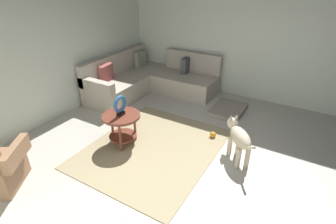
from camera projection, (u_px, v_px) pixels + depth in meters
ground_plane at (188, 170)px, 3.82m from camera, size 6.00×6.00×0.10m
wall_back at (37, 49)px, 4.48m from camera, size 6.00×0.12×2.70m
wall_right at (254, 36)px, 5.39m from camera, size 0.12×6.00×2.70m
area_rug at (153, 148)px, 4.22m from camera, size 2.30×1.90×0.01m
sectional_couch at (149, 80)px, 6.07m from camera, size 2.20×2.25×0.88m
side_table at (122, 122)px, 4.14m from camera, size 0.60×0.60×0.54m
torus_sculpture at (120, 105)px, 4.01m from camera, size 0.28×0.08×0.33m
dog_bed_mat at (228, 110)px, 5.31m from camera, size 0.80×0.60×0.09m
dog at (239, 138)px, 3.81m from camera, size 0.67×0.60×0.63m
dog_toy_ball at (213, 135)px, 4.47m from camera, size 0.11×0.11×0.11m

